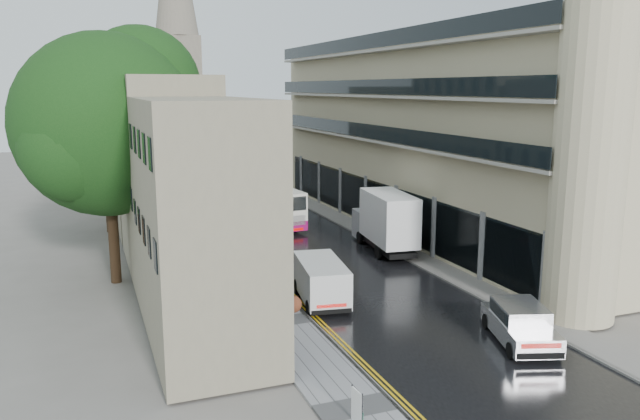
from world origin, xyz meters
TOP-DOWN VIEW (x-y plane):
  - ground at (0.00, 0.00)m, footprint 200.00×200.00m
  - road at (0.00, 27.50)m, footprint 9.00×85.00m
  - left_sidewalk at (-5.85, 27.50)m, footprint 2.70×85.00m
  - right_sidewalk at (5.40, 27.50)m, footprint 1.80×85.00m
  - old_shop_row at (-9.45, 30.00)m, footprint 4.50×56.00m
  - modern_block at (10.30, 26.00)m, footprint 8.00×40.00m
  - church_spire at (0.50, 82.00)m, footprint 6.40×6.40m
  - tree_near at (-12.50, 20.00)m, footprint 10.56×10.56m
  - tree_far at (-12.20, 33.00)m, footprint 9.24×9.24m
  - cream_bus at (-1.49, 29.11)m, footprint 3.74×11.39m
  - white_lorry at (3.09, 19.18)m, footprint 3.16×7.70m
  - silver_hatchback at (1.51, 4.09)m, footprint 3.27×4.88m
  - white_van at (-4.30, 11.49)m, footprint 2.74×4.98m
  - navy_van at (-4.30, 22.25)m, footprint 2.93×5.64m
  - pedestrian at (-5.49, 17.25)m, footprint 0.70×0.51m
  - lamp_post_near at (-5.69, 15.87)m, footprint 0.80×0.42m
  - lamp_post_far at (-5.13, 33.70)m, footprint 0.96×0.29m
  - estate_sign at (-6.26, 1.65)m, footprint 0.13×0.68m

SIDE VIEW (x-z plane):
  - ground at x=0.00m, z-range 0.00..0.00m
  - road at x=0.00m, z-range 0.00..0.02m
  - left_sidewalk at x=-5.85m, z-range 0.00..0.12m
  - right_sidewalk at x=5.40m, z-range 0.00..0.12m
  - estate_sign at x=-6.26m, z-range 0.12..1.24m
  - silver_hatchback at x=1.51m, z-range 0.02..1.71m
  - pedestrian at x=-5.49m, z-range 0.12..1.90m
  - white_van at x=-4.30m, z-range 0.02..2.16m
  - navy_van at x=-4.30m, z-range 0.02..2.76m
  - cream_bus at x=-1.49m, z-range 0.02..3.07m
  - white_lorry at x=3.09m, z-range 0.02..3.95m
  - lamp_post_near at x=-5.69m, z-range 0.12..7.08m
  - lamp_post_far at x=-5.13m, z-range 0.12..8.48m
  - old_shop_row at x=-9.45m, z-range 0.00..12.00m
  - tree_far at x=-12.20m, z-range 0.00..12.46m
  - tree_near at x=-12.50m, z-range 0.00..13.89m
  - modern_block at x=10.30m, z-range 0.00..14.00m
  - church_spire at x=0.50m, z-range 0.00..40.00m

